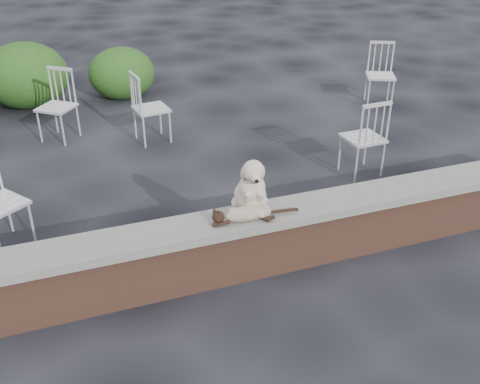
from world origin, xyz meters
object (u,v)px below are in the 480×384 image
object	(u,v)px
chair_e	(151,107)
chair_b	(56,106)
chair_d	(381,75)
cat	(248,212)
chair_c	(363,137)
dog	(250,183)

from	to	relation	value
chair_e	chair_b	xyz separation A→B (m)	(-1.17, 0.48, 0.00)
chair_b	chair_d	xyz separation A→B (m)	(4.80, -0.25, 0.00)
chair_b	chair_d	world-z (taller)	same
cat	chair_c	world-z (taller)	chair_c
chair_b	chair_d	distance (m)	4.81
chair_b	chair_c	world-z (taller)	same
dog	chair_d	xyz separation A→B (m)	(3.41, 3.30, -0.37)
cat	chair_e	xyz separation A→B (m)	(-0.14, 3.22, -0.19)
cat	chair_e	distance (m)	3.23
cat	chair_b	bearing A→B (deg)	118.74
chair_b	cat	bearing A→B (deg)	-31.95
dog	chair_c	world-z (taller)	dog
dog	chair_d	world-z (taller)	dog
cat	chair_c	distance (m)	2.44
chair_d	cat	bearing A→B (deg)	-110.89
chair_e	chair_d	size ratio (longest dim) A/B	1.00
cat	chair_e	size ratio (longest dim) A/B	0.94
chair_c	chair_e	bearing A→B (deg)	-42.88
chair_c	chair_d	xyz separation A→B (m)	(1.52, 2.02, 0.00)
dog	chair_b	distance (m)	3.83
dog	chair_d	size ratio (longest dim) A/B	0.56
dog	chair_b	size ratio (longest dim) A/B	0.56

